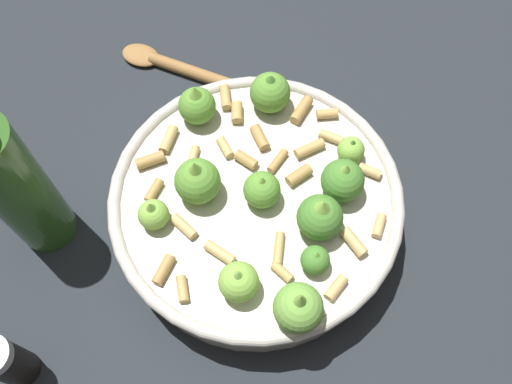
# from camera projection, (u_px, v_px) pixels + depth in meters

# --- Properties ---
(ground_plane) EXTENTS (2.40, 2.40, 0.00)m
(ground_plane) POSITION_uv_depth(u_px,v_px,m) (256.00, 220.00, 0.63)
(ground_plane) COLOR #23282D
(cooking_pan) EXTENTS (0.31, 0.31, 0.12)m
(cooking_pan) POSITION_uv_depth(u_px,v_px,m) (257.00, 205.00, 0.59)
(cooking_pan) COLOR beige
(cooking_pan) RESTS_ON ground
(pepper_shaker) EXTENTS (0.04, 0.04, 0.08)m
(pepper_shaker) POSITION_uv_depth(u_px,v_px,m) (7.00, 362.00, 0.52)
(pepper_shaker) COLOR black
(pepper_shaker) RESTS_ON ground
(olive_oil_bottle) EXTENTS (0.06, 0.06, 0.24)m
(olive_oil_bottle) POSITION_uv_depth(u_px,v_px,m) (15.00, 186.00, 0.54)
(olive_oil_bottle) COLOR #336023
(olive_oil_bottle) RESTS_ON ground
(wooden_spoon) EXTENTS (0.24, 0.04, 0.02)m
(wooden_spoon) POSITION_uv_depth(u_px,v_px,m) (194.00, 73.00, 0.72)
(wooden_spoon) COLOR #9E703D
(wooden_spoon) RESTS_ON ground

